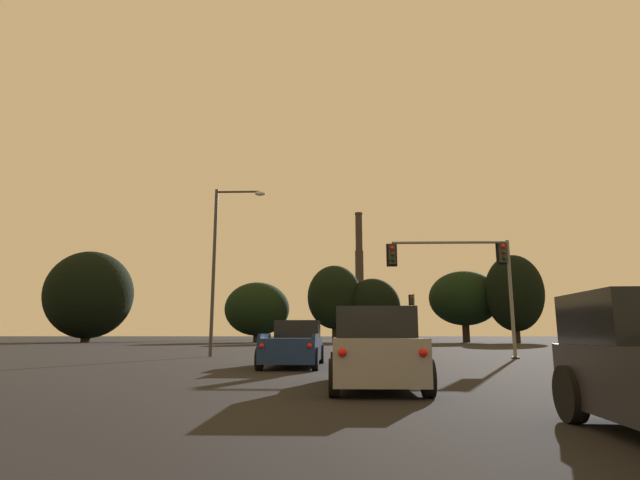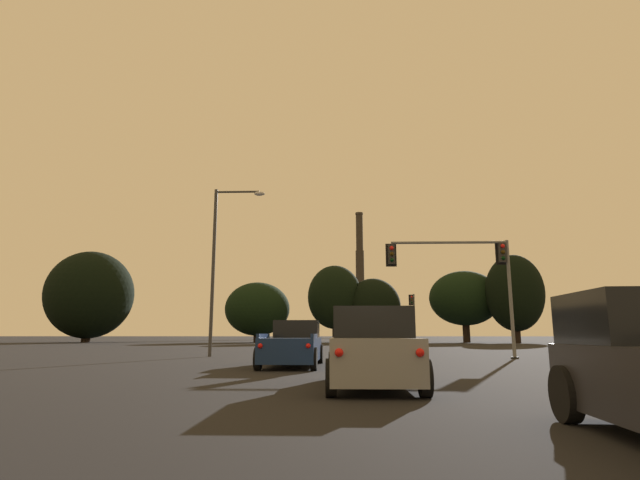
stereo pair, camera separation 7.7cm
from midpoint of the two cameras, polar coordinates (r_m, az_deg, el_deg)
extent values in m
cube|color=gray|center=(12.36, 6.05, -13.25)|extent=(1.93, 4.80, 0.95)
cube|color=black|center=(12.47, 5.93, -9.44)|extent=(1.79, 2.80, 0.70)
cylinder|color=black|center=(14.27, 1.62, -14.18)|extent=(0.22, 0.76, 0.76)
cylinder|color=black|center=(14.38, 9.36, -14.02)|extent=(0.22, 0.76, 0.76)
cylinder|color=black|center=(10.43, 1.51, -15.47)|extent=(0.22, 0.76, 0.76)
cylinder|color=black|center=(10.58, 12.12, -15.17)|extent=(0.22, 0.76, 0.76)
sphere|color=red|center=(9.90, 2.42, -12.74)|extent=(0.17, 0.17, 0.17)
sphere|color=red|center=(10.04, 11.58, -12.51)|extent=(0.17, 0.17, 0.17)
cube|color=navy|center=(20.08, -3.05, -12.37)|extent=(2.09, 5.43, 0.88)
cube|color=black|center=(21.82, -2.54, -10.14)|extent=(1.87, 1.83, 0.72)
cube|color=navy|center=(18.82, -6.38, -10.84)|extent=(0.14, 2.43, 0.16)
cube|color=navy|center=(18.61, -0.55, -10.91)|extent=(0.14, 2.43, 0.16)
cylinder|color=black|center=(22.39, -5.01, -12.83)|extent=(0.23, 0.80, 0.80)
cylinder|color=black|center=(22.21, 0.14, -12.89)|extent=(0.23, 0.80, 0.80)
cylinder|color=black|center=(18.04, -6.98, -13.32)|extent=(0.23, 0.80, 0.80)
cylinder|color=black|center=(17.82, -0.59, -13.43)|extent=(0.23, 0.80, 0.80)
sphere|color=red|center=(17.49, -6.72, -11.92)|extent=(0.17, 0.17, 0.17)
sphere|color=red|center=(17.29, -1.23, -12.00)|extent=(0.17, 0.17, 0.17)
cylinder|color=black|center=(8.29, 26.56, -15.48)|extent=(0.26, 0.81, 0.80)
cylinder|color=slate|center=(59.46, 10.80, -8.90)|extent=(0.18, 0.18, 5.86)
cylinder|color=black|center=(59.45, 10.89, -11.67)|extent=(0.40, 0.40, 0.10)
cube|color=#282828|center=(59.53, 10.44, -6.74)|extent=(0.34, 0.34, 1.04)
cube|color=black|center=(59.71, 10.42, -6.75)|extent=(0.58, 0.03, 1.25)
sphere|color=red|center=(59.36, 10.46, -6.42)|extent=(0.22, 0.22, 0.22)
sphere|color=#352604|center=(59.34, 10.47, -6.73)|extent=(0.22, 0.22, 0.22)
sphere|color=black|center=(59.32, 10.48, -7.04)|extent=(0.22, 0.22, 0.22)
cylinder|color=slate|center=(28.07, 21.03, -6.24)|extent=(0.18, 0.18, 6.18)
cylinder|color=black|center=(28.03, 21.45, -12.43)|extent=(0.40, 0.40, 0.10)
cube|color=#282828|center=(28.24, 20.15, -1.37)|extent=(0.34, 0.34, 1.04)
cube|color=black|center=(28.41, 20.03, -1.43)|extent=(0.58, 0.03, 1.25)
sphere|color=red|center=(28.11, 20.22, -0.66)|extent=(0.22, 0.22, 0.22)
sphere|color=#352604|center=(28.06, 20.26, -1.30)|extent=(0.22, 0.22, 0.22)
sphere|color=black|center=(28.01, 20.31, -1.96)|extent=(0.22, 0.22, 0.22)
cylinder|color=slate|center=(27.59, 14.57, -0.27)|extent=(6.15, 0.14, 0.14)
sphere|color=slate|center=(28.42, 20.63, -0.23)|extent=(0.18, 0.18, 0.18)
cube|color=#282828|center=(26.98, 8.24, -1.66)|extent=(0.34, 0.34, 1.04)
cube|color=black|center=(27.16, 8.20, -1.72)|extent=(0.58, 0.03, 1.25)
sphere|color=red|center=(26.85, 8.27, -0.92)|extent=(0.22, 0.22, 0.22)
sphere|color=#352604|center=(26.80, 8.29, -1.60)|extent=(0.22, 0.22, 0.22)
sphere|color=black|center=(26.75, 8.31, -2.28)|extent=(0.22, 0.22, 0.22)
cylinder|color=#38383A|center=(29.57, -12.05, -3.44)|extent=(0.20, 0.20, 9.74)
cylinder|color=#38383A|center=(30.23, -9.30, 5.45)|extent=(2.60, 0.12, 0.12)
sphere|color=#38383A|center=(30.51, -11.70, 5.39)|extent=(0.20, 0.20, 0.20)
ellipsoid|color=silver|center=(29.97, -6.85, 5.29)|extent=(0.64, 0.36, 0.26)
cylinder|color=#2B2722|center=(175.62, 4.71, -10.65)|extent=(5.46, 5.46, 2.66)
cylinder|color=#332D28|center=(175.82, 4.67, -7.95)|extent=(3.42, 3.42, 13.90)
cylinder|color=#332D28|center=(177.02, 4.60, -3.45)|extent=(2.94, 2.94, 13.90)
cylinder|color=#332D28|center=(179.30, 4.54, 0.96)|extent=(2.46, 2.46, 13.90)
cylinder|color=#38322C|center=(180.75, 4.51, 3.01)|extent=(2.75, 2.75, 0.70)
cylinder|color=black|center=(79.39, 6.20, -10.75)|extent=(0.86, 0.86, 2.20)
ellipsoid|color=black|center=(79.51, 6.13, -7.57)|extent=(8.60, 7.74, 8.83)
cylinder|color=black|center=(77.66, 21.67, -9.78)|extent=(0.83, 0.83, 3.00)
ellipsoid|color=black|center=(77.88, 21.38, -5.63)|extent=(8.28, 7.45, 11.06)
cylinder|color=black|center=(79.64, 1.76, -10.42)|extent=(0.86, 0.86, 3.29)
ellipsoid|color=black|center=(79.85, 1.74, -6.53)|extent=(8.62, 7.76, 10.06)
cylinder|color=black|center=(79.22, -7.21, -10.80)|extent=(1.01, 1.01, 2.03)
ellipsoid|color=black|center=(79.31, -7.14, -7.82)|extent=(10.10, 9.09, 8.28)
cylinder|color=black|center=(80.43, 16.41, -9.89)|extent=(1.08, 1.08, 3.59)
ellipsoid|color=black|center=(80.61, 16.22, -6.39)|extent=(10.79, 9.71, 8.38)
cylinder|color=black|center=(86.82, -25.15, -9.79)|extent=(1.35, 1.35, 2.26)
ellipsoid|color=black|center=(87.04, -24.83, -5.68)|extent=(13.52, 12.17, 13.67)
camera|label=1|loc=(0.04, -89.96, -0.01)|focal=28.00mm
camera|label=2|loc=(0.04, 90.04, 0.01)|focal=28.00mm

